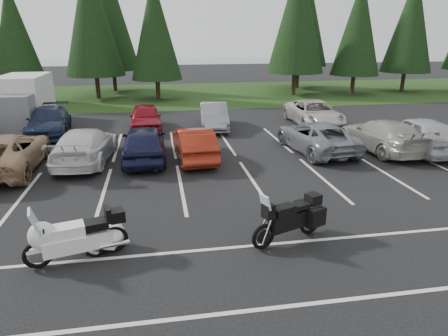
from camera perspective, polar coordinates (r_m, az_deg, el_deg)
ground at (r=13.53m, az=-7.96°, el=-4.42°), size 120.00×120.00×0.00m
grass_strip at (r=36.84m, az=-9.39°, el=10.26°), size 80.00×16.00×0.01m
lake_water at (r=67.80m, az=-6.29°, el=14.16°), size 70.00×50.00×0.02m
box_truck at (r=26.42m, az=-27.00°, el=8.39°), size 2.40×5.60×2.90m
stall_markings at (r=15.39m, az=-8.24°, el=-1.51°), size 32.00×16.00×0.01m
conifer_3 at (r=35.38m, az=-27.84°, el=16.68°), size 3.87×3.87×9.02m
conifer_4 at (r=35.70m, az=-18.51°, el=19.85°), size 4.80×4.80×11.17m
conifer_5 at (r=34.06m, az=-9.86°, el=19.07°), size 4.14×4.14×9.63m
conifer_6 at (r=36.69m, az=10.46°, el=20.69°), size 4.93×4.93×11.48m
conifer_7 at (r=38.58m, az=18.67°, el=18.61°), size 4.27×4.27×9.94m
conifer_8 at (r=42.07m, az=25.17°, el=18.29°), size 4.53×4.53×10.56m
conifer_back_b at (r=40.16m, az=-16.09°, el=20.19°), size 4.97×4.97×11.58m
conifer_back_c at (r=41.82m, az=10.98°, el=21.46°), size 5.50×5.50×12.81m
car_near_2 at (r=18.11m, az=-28.74°, el=1.94°), size 2.67×5.56×1.53m
car_near_3 at (r=18.01m, az=-19.17°, el=3.06°), size 2.51×5.22×1.47m
car_near_4 at (r=17.58m, az=-11.38°, el=3.52°), size 1.84×4.56×1.55m
car_near_5 at (r=17.46m, az=-4.28°, el=3.51°), size 1.72×4.37×1.42m
car_near_6 at (r=19.13m, az=13.03°, el=4.39°), size 2.82×5.23×1.39m
car_near_7 at (r=20.14m, az=21.56°, el=4.39°), size 2.56×5.27×1.48m
car_near_8 at (r=20.69m, az=26.14°, el=4.39°), size 2.27×5.00×1.66m
car_far_1 at (r=23.81m, az=-23.76°, el=6.11°), size 2.50×5.14×1.44m
car_far_2 at (r=23.30m, az=-11.16°, el=7.12°), size 1.82×4.32×1.46m
car_far_3 at (r=23.27m, az=-1.44°, el=7.41°), size 1.92×4.45×1.42m
car_far_4 at (r=24.70m, az=12.75°, el=7.65°), size 2.47×5.24×1.45m
touring_motorcycle at (r=10.32m, az=-20.44°, el=-8.56°), size 2.84×1.52×1.50m
cargo_trailer at (r=10.84m, az=-17.35°, el=-9.34°), size 1.60×1.16×0.67m
adventure_motorcycle at (r=10.63m, az=9.16°, el=-6.65°), size 2.66×1.72×1.53m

